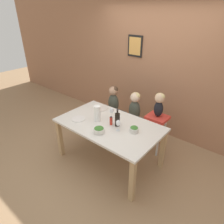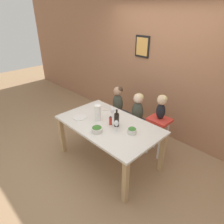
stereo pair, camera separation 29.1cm
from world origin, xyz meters
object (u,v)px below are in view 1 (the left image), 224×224
(chair_far_left, at_px, (113,115))
(person_baby_right, at_px, (159,103))
(person_child_center, at_px, (135,106))
(wine_glass_far, at_px, (112,111))
(dinner_plate_back_left, at_px, (102,109))
(wine_bottle, at_px, (117,119))
(paper_towel_roll, at_px, (97,113))
(dinner_plate_front_left, at_px, (79,119))
(chair_far_center, at_px, (134,123))
(wine_glass_near, at_px, (118,123))
(person_child_left, at_px, (113,99))
(salad_bowl_large, at_px, (99,130))
(salad_bowl_small, at_px, (134,129))
(chair_right_highchair, at_px, (157,124))

(chair_far_left, bearing_deg, person_baby_right, 0.12)
(person_child_center, relative_size, wine_glass_far, 3.15)
(person_child_center, bearing_deg, chair_far_left, -179.82)
(person_child_center, height_order, dinner_plate_back_left, person_child_center)
(wine_bottle, bearing_deg, paper_towel_roll, -165.94)
(dinner_plate_front_left, bearing_deg, paper_towel_roll, 31.61)
(paper_towel_roll, height_order, dinner_plate_front_left, paper_towel_roll)
(chair_far_center, distance_m, wine_glass_near, 0.97)
(wine_glass_far, xyz_separation_m, dinner_plate_back_left, (-0.35, 0.13, -0.12))
(chair_far_left, relative_size, person_child_left, 0.85)
(dinner_plate_back_left, bearing_deg, person_child_left, 99.83)
(paper_towel_roll, relative_size, dinner_plate_back_left, 1.17)
(person_baby_right, relative_size, wine_bottle, 1.50)
(person_baby_right, xyz_separation_m, paper_towel_roll, (-0.67, -0.80, -0.10))
(wine_glass_far, relative_size, dinner_plate_back_left, 0.78)
(salad_bowl_large, bearing_deg, person_child_center, 93.57)
(wine_glass_far, distance_m, dinner_plate_back_left, 0.39)
(person_baby_right, distance_m, wine_glass_far, 0.81)
(paper_towel_roll, xyz_separation_m, salad_bowl_large, (0.26, -0.24, -0.09))
(person_baby_right, height_order, dinner_plate_front_left, person_baby_right)
(wine_glass_far, height_order, salad_bowl_small, wine_glass_far)
(dinner_plate_front_left, height_order, dinner_plate_back_left, same)
(paper_towel_roll, xyz_separation_m, salad_bowl_small, (0.65, 0.10, -0.09))
(salad_bowl_small, bearing_deg, wine_glass_far, 166.39)
(chair_far_center, height_order, salad_bowl_large, salad_bowl_large)
(chair_far_left, relative_size, chair_far_center, 1.00)
(salad_bowl_large, height_order, dinner_plate_back_left, salad_bowl_large)
(chair_right_highchair, height_order, wine_bottle, wine_bottle)
(paper_towel_roll, bearing_deg, wine_glass_far, 64.87)
(chair_far_center, distance_m, person_baby_right, 0.75)
(person_child_left, distance_m, paper_towel_roll, 0.86)
(person_child_left, xyz_separation_m, paper_towel_roll, (0.31, -0.80, 0.10))
(wine_bottle, bearing_deg, wine_glass_near, -46.81)
(wine_bottle, distance_m, dinner_plate_back_left, 0.65)
(person_baby_right, xyz_separation_m, wine_glass_near, (-0.23, -0.82, -0.11))
(chair_far_left, height_order, chair_right_highchair, chair_right_highchair)
(wine_glass_near, bearing_deg, dinner_plate_back_left, 151.02)
(person_child_left, bearing_deg, salad_bowl_small, -35.87)
(person_baby_right, height_order, paper_towel_roll, person_baby_right)
(wine_glass_far, xyz_separation_m, salad_bowl_large, (0.15, -0.47, -0.08))
(wine_bottle, distance_m, paper_towel_roll, 0.36)
(chair_far_center, distance_m, chair_right_highchair, 0.50)
(person_child_center, xyz_separation_m, salad_bowl_large, (0.06, -1.04, 0.01))
(dinner_plate_back_left, bearing_deg, salad_bowl_small, -16.28)
(paper_towel_roll, height_order, wine_glass_near, paper_towel_roll)
(chair_right_highchair, distance_m, person_baby_right, 0.42)
(chair_far_center, xyz_separation_m, paper_towel_roll, (-0.20, -0.80, 0.48))
(salad_bowl_large, xyz_separation_m, dinner_plate_front_left, (-0.53, 0.07, -0.04))
(chair_right_highchair, xyz_separation_m, paper_towel_roll, (-0.67, -0.80, 0.32))
(wine_glass_near, bearing_deg, salad_bowl_small, 29.54)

